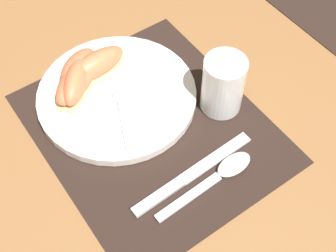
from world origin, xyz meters
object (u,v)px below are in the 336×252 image
Objects in this scene: fork at (121,99)px; citrus_wedge_2 at (78,79)px; plate at (117,96)px; citrus_wedge_3 at (77,82)px; juice_glass at (223,87)px; citrus_wedge_1 at (79,69)px; citrus_wedge_0 at (95,66)px; knife at (190,175)px; spoon at (222,173)px.

citrus_wedge_2 reaches higher than fork.
citrus_wedge_3 is (-0.04, -0.05, 0.03)m from plate.
citrus_wedge_1 is (-0.18, -0.17, -0.01)m from juice_glass.
fork is 0.08m from citrus_wedge_0.
fork is (-0.18, -0.01, 0.02)m from knife.
juice_glass is 0.25m from citrus_wedge_2.
citrus_wedge_3 is at bearing -141.25° from fork.
citrus_wedge_1 is at bearing -163.79° from spoon.
citrus_wedge_1 is 0.02m from citrus_wedge_2.
fork is 0.08m from citrus_wedge_3.
citrus_wedge_0 is at bearing -139.76° from juice_glass.
plate reaches higher than spoon.
citrus_wedge_2 is at bearing -138.73° from plate.
citrus_wedge_3 is at bearing -158.67° from spoon.
citrus_wedge_2 is at bearing -80.43° from citrus_wedge_0.
citrus_wedge_0 reaches higher than knife.
knife is 1.35× the size of fork.
citrus_wedge_0 is 1.16× the size of citrus_wedge_1.
plate is 0.23m from spoon.
plate is at bearing 24.54° from citrus_wedge_1.
citrus_wedge_0 reaches higher than citrus_wedge_1.
juice_glass is 0.84× the size of citrus_wedge_0.
plate is 2.65× the size of juice_glass.
fork is at bearing -164.95° from spoon.
citrus_wedge_3 is (-0.27, -0.10, 0.03)m from spoon.
plate is at bearing -129.34° from juice_glass.
juice_glass is at bearing 48.10° from citrus_wedge_2.
citrus_wedge_0 reaches higher than citrus_wedge_2.
citrus_wedge_3 reaches higher than citrus_wedge_0.
knife is 2.13× the size of citrus_wedge_3.
juice_glass is 0.98× the size of citrus_wedge_3.
plate is at bearing 41.27° from citrus_wedge_2.
knife is 2.12× the size of citrus_wedge_1.
citrus_wedge_2 is at bearing 142.06° from citrus_wedge_3.
citrus_wedge_3 reaches higher than citrus_wedge_1.
plate reaches higher than knife.
plate is 2.57× the size of citrus_wedge_1.
spoon is 1.71× the size of citrus_wedge_1.
spoon is at bearing -37.84° from juice_glass.
citrus_wedge_2 is (-0.28, -0.10, 0.03)m from spoon.
juice_glass reaches higher than citrus_wedge_3.
plate is 1.51× the size of spoon.
citrus_wedge_2 is at bearing -167.30° from knife.
citrus_wedge_2 is 1.28× the size of citrus_wedge_3.
juice_glass is at bearing 50.43° from citrus_wedge_3.
spoon is at bearing 11.93° from citrus_wedge_0.
spoon is 1.72× the size of citrus_wedge_3.
citrus_wedge_0 is at bearing -176.95° from fork.
knife is (0.20, 0.01, -0.01)m from plate.
knife is at bearing 3.89° from citrus_wedge_0.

